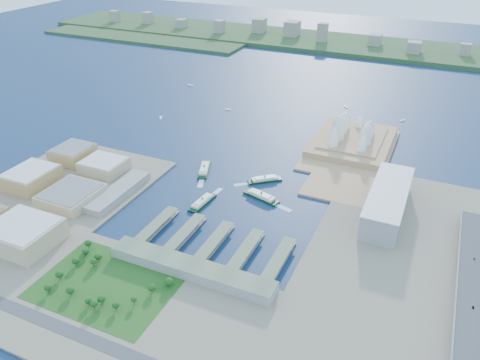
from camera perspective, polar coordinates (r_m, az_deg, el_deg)
The scene contains 25 objects.
ground at distance 643.88m, azimuth -1.16°, elevation -3.90°, with size 3000.00×3000.00×0.00m, color #0E2344.
west_land at distance 708.46m, azimuth -23.67°, elevation -3.15°, with size 220.00×390.00×3.00m, color #7B6F5F.
south_land at distance 504.76m, azimuth -11.82°, elevation -15.81°, with size 720.00×180.00×3.00m, color #7B6F5F.
east_land at distance 560.08m, azimuth 19.73°, elevation -11.76°, with size 240.00×500.00×3.00m, color #7B6F5F.
peninsula at distance 832.95m, azimuth 13.36°, elevation 3.65°, with size 135.00×220.00×3.00m, color tan.
far_shore at distance 1522.27m, azimuth 15.44°, elevation 15.41°, with size 2200.00×260.00×12.00m, color #2D4926.
opera_house at distance 838.93m, azimuth 13.73°, elevation 6.10°, with size 134.00×180.00×58.00m, color white, non-canonical shape.
toaster_building at distance 656.79m, azimuth 17.53°, elevation -2.59°, with size 45.00×155.00×35.00m, color gray.
expressway at distance 551.73m, azimuth 26.00°, elevation -13.04°, with size 26.00×340.00×11.85m, color gray, non-canonical shape.
west_buildings at distance 720.53m, azimuth -21.98°, elevation -0.80°, with size 200.00×280.00×27.00m, color tan, non-canonical shape.
ferry_wharves at distance 581.52m, azimuth -3.10°, elevation -7.57°, with size 184.00×90.00×9.30m, color #55644B, non-canonical shape.
terminal_building at distance 537.89m, azimuth -5.97°, elevation -10.73°, with size 200.00×28.00×12.00m, color gray.
park at distance 539.40m, azimuth -16.03°, elevation -11.54°, with size 150.00×110.00×16.00m, color #194714, non-canonical shape.
far_skyline at distance 1495.59m, azimuth 15.47°, elevation 16.49°, with size 1900.00×140.00×55.00m, color gray, non-canonical shape.
ferry_a at distance 744.00m, azimuth -4.37°, elevation 1.47°, with size 14.27×56.07×10.60m, color black, non-canonical shape.
ferry_b at distance 714.38m, azimuth 3.04°, elevation 0.20°, with size 13.33×52.37×9.90m, color black, non-canonical shape.
ferry_c at distance 660.31m, azimuth -4.60°, elevation -2.54°, with size 13.74×53.98×10.21m, color black, non-canonical shape.
ferry_d at distance 671.38m, azimuth 2.61°, elevation -1.85°, with size 14.40×56.58×10.70m, color black, non-canonical shape.
boat_a at distance 956.62m, azimuth -9.64°, elevation 7.52°, with size 3.74×14.96×2.89m, color white, non-canonical shape.
boat_b at distance 985.44m, azimuth -1.45°, elevation 8.61°, with size 3.77×10.78×2.91m, color white, non-canonical shape.
boat_c at distance 984.42m, azimuth 19.21°, elevation 6.90°, with size 3.66×12.53×2.82m, color white, non-canonical shape.
boat_d at distance 1141.28m, azimuth -6.08°, elevation 11.44°, with size 3.34×15.28×2.58m, color white, non-canonical shape.
boat_e at distance 1024.97m, azimuth 12.75°, elevation 8.72°, with size 3.59×11.27×2.77m, color white, non-canonical shape.
car_b at distance 535.61m, azimuth 26.55°, elevation -13.72°, with size 1.31×3.76×1.24m, color slate.
car_c at distance 601.26m, azimuth 26.67°, elevation -8.55°, with size 1.81×4.44×1.29m, color slate.
Camera 1 is at (232.57, -482.93, 356.75)m, focal length 35.00 mm.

